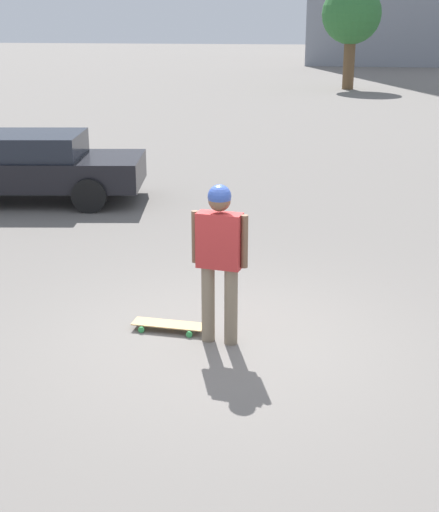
# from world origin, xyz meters

# --- Properties ---
(ground_plane) EXTENTS (220.00, 220.00, 0.00)m
(ground_plane) POSITION_xyz_m (0.00, 0.00, 0.00)
(ground_plane) COLOR slate
(person) EXTENTS (0.27, 0.62, 1.78)m
(person) POSITION_xyz_m (0.00, 0.00, 1.07)
(person) COLOR #7A6B56
(person) RESTS_ON ground_plane
(skateboard) EXTENTS (0.32, 0.85, 0.08)m
(skateboard) POSITION_xyz_m (0.20, 0.64, 0.07)
(skateboard) COLOR tan
(skateboard) RESTS_ON ground_plane
(car_parked_near) EXTENTS (2.62, 4.88, 1.33)m
(car_parked_near) POSITION_xyz_m (5.79, 4.95, 0.71)
(car_parked_near) COLOR black
(car_parked_near) RESTS_ON ground_plane
(tree_distant) EXTENTS (3.04, 3.04, 5.30)m
(tree_distant) POSITION_xyz_m (31.95, -1.03, 3.70)
(tree_distant) COLOR brown
(tree_distant) RESTS_ON ground_plane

